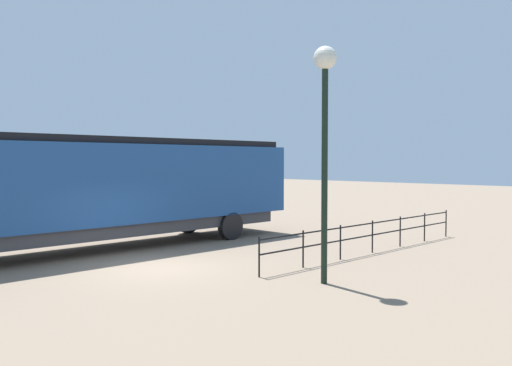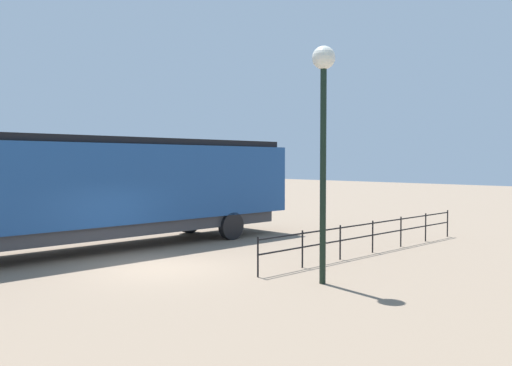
# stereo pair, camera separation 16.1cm
# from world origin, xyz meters

# --- Properties ---
(ground_plane) EXTENTS (120.00, 120.00, 0.00)m
(ground_plane) POSITION_xyz_m (0.00, 0.00, 0.00)
(ground_plane) COLOR #84705B
(locomotive) EXTENTS (3.07, 16.72, 3.97)m
(locomotive) POSITION_xyz_m (-4.11, 0.57, 2.24)
(locomotive) COLOR navy
(locomotive) RESTS_ON ground_plane
(lamp_post) EXTENTS (0.59, 0.59, 6.05)m
(lamp_post) POSITION_xyz_m (4.65, 1.94, 4.54)
(lamp_post) COLOR black
(lamp_post) RESTS_ON ground_plane
(platform_fence) EXTENTS (0.05, 11.10, 1.10)m
(platform_fence) POSITION_xyz_m (2.96, 6.81, 0.72)
(platform_fence) COLOR black
(platform_fence) RESTS_ON ground_plane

